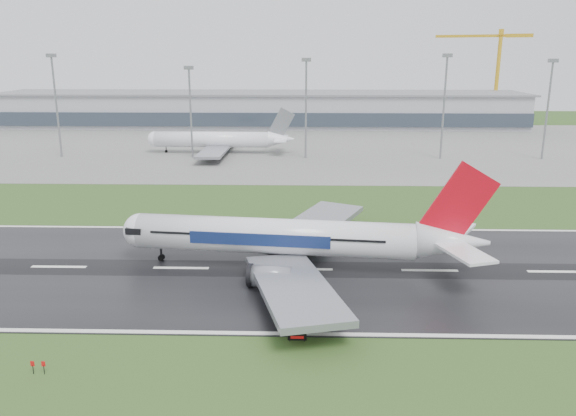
{
  "coord_description": "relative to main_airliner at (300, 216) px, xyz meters",
  "views": [
    {
      "loc": [
        19.61,
        -85.74,
        33.8
      ],
      "look_at": [
        17.0,
        12.0,
        7.0
      ],
      "focal_mm": 35.54,
      "sensor_mm": 36.0,
      "label": 1
    }
  ],
  "objects": [
    {
      "name": "ground",
      "position": [
        -19.16,
        -0.82,
        -8.76
      ],
      "size": [
        520.0,
        520.0,
        0.0
      ],
      "primitive_type": "plane",
      "color": "#284619",
      "rests_on": "ground"
    },
    {
      "name": "runway",
      "position": [
        -19.16,
        -0.82,
        -8.71
      ],
      "size": [
        400.0,
        45.0,
        0.1
      ],
      "primitive_type": "cube",
      "color": "black",
      "rests_on": "ground"
    },
    {
      "name": "apron",
      "position": [
        -19.16,
        124.18,
        -8.72
      ],
      "size": [
        400.0,
        130.0,
        0.08
      ],
      "primitive_type": "cube",
      "color": "slate",
      "rests_on": "ground"
    },
    {
      "name": "terminal",
      "position": [
        -19.16,
        184.18,
        -1.26
      ],
      "size": [
        240.0,
        36.0,
        15.0
      ],
      "primitive_type": "cube",
      "color": "#91959C",
      "rests_on": "ground"
    },
    {
      "name": "main_airliner",
      "position": [
        0.0,
        0.0,
        0.0
      ],
      "size": [
        64.43,
        61.95,
        17.33
      ],
      "primitive_type": null,
      "rotation": [
        0.0,
        0.0,
        -0.11
      ],
      "color": "silver",
      "rests_on": "runway"
    },
    {
      "name": "parked_airliner",
      "position": [
        -28.87,
        107.86,
        -1.11
      ],
      "size": [
        52.65,
        49.16,
        15.15
      ],
      "primitive_type": null,
      "rotation": [
        0.0,
        0.0,
        -0.02
      ],
      "color": "white",
      "rests_on": "apron"
    },
    {
      "name": "tower_crane",
      "position": [
        94.38,
        199.18,
        13.41
      ],
      "size": [
        42.55,
        19.18,
        44.35
      ],
      "primitive_type": null,
      "rotation": [
        0.0,
        0.0,
        -0.39
      ],
      "color": "gold",
      "rests_on": "ground"
    },
    {
      "name": "runway_sign",
      "position": [
        -0.11,
        -24.37,
        -8.24
      ],
      "size": [
        2.31,
        0.34,
        1.04
      ],
      "primitive_type": null,
      "rotation": [
        0.0,
        0.0,
        0.04
      ],
      "color": "black",
      "rests_on": "ground"
    },
    {
      "name": "floodmast_1",
      "position": [
        -80.13,
        99.18,
        7.33
      ],
      "size": [
        0.64,
        0.64,
        32.18
      ],
      "primitive_type": "cylinder",
      "color": "gray",
      "rests_on": "ground"
    },
    {
      "name": "floodmast_2",
      "position": [
        -36.2,
        99.18,
        5.44
      ],
      "size": [
        0.64,
        0.64,
        28.42
      ],
      "primitive_type": "cylinder",
      "color": "gray",
      "rests_on": "ground"
    },
    {
      "name": "floodmast_3",
      "position": [
        1.28,
        99.18,
        6.69
      ],
      "size": [
        0.64,
        0.64,
        30.9
      ],
      "primitive_type": "cylinder",
      "color": "gray",
      "rests_on": "ground"
    },
    {
      "name": "floodmast_4",
      "position": [
        45.47,
        99.18,
        7.34
      ],
      "size": [
        0.64,
        0.64,
        32.22
      ],
      "primitive_type": "cylinder",
      "color": "gray",
      "rests_on": "ground"
    },
    {
      "name": "floodmast_5",
      "position": [
        78.42,
        99.18,
        6.57
      ],
      "size": [
        0.64,
        0.64,
        30.67
      ],
      "primitive_type": "cylinder",
      "color": "gray",
      "rests_on": "ground"
    }
  ]
}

